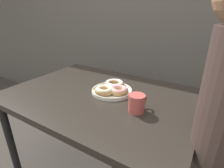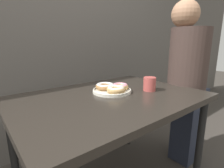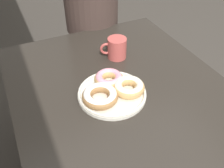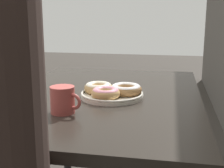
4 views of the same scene
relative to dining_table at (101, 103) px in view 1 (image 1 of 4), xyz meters
name	(u,v)px [view 1 (image 1 of 4)]	position (x,y,z in m)	size (l,w,h in m)	color
wall_back	(152,7)	(0.00, 0.85, 0.62)	(8.00, 0.05, 2.60)	#56514C
dining_table	(101,103)	(0.00, 0.00, 0.00)	(1.23, 0.87, 0.75)	#28231E
donut_plate	(112,89)	(0.06, 0.05, 0.10)	(0.28, 0.28, 0.06)	silver
coffee_mug	(137,103)	(0.30, -0.08, 0.12)	(0.09, 0.12, 0.10)	#B74C47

